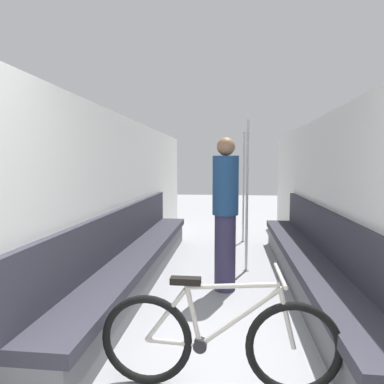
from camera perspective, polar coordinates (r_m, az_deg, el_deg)
wall_left at (r=4.28m, az=-12.78°, el=-1.21°), size 0.10×9.16×2.09m
wall_right at (r=4.21m, az=22.98°, el=-1.57°), size 0.10×9.16×2.09m
bench_seat_row_left at (r=4.38m, az=-9.22°, el=-10.99°), size 0.48×4.67×0.94m
bench_seat_row_right at (r=4.32m, az=19.19°, el=-11.39°), size 0.48×4.67×0.94m
bicycle at (r=2.44m, az=4.37°, el=-23.47°), size 1.57×0.46×0.80m
grab_pole_near at (r=6.48m, az=8.58°, el=0.52°), size 0.08×0.08×2.07m
grab_pole_far at (r=4.71m, az=9.14°, el=-1.08°), size 0.08×0.08×2.07m
passenger_standing at (r=3.97m, az=5.58°, el=-3.33°), size 0.30×0.30×1.78m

